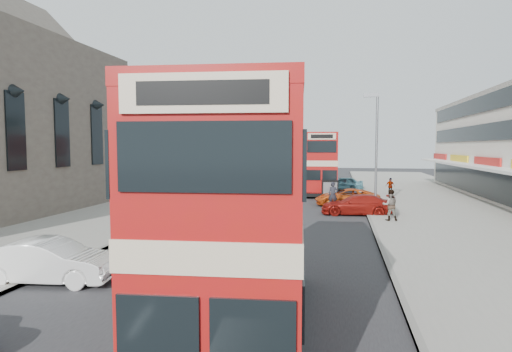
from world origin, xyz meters
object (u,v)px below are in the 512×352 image
Objects in this scene: street_lamp at (375,144)px; car_right_c at (343,183)px; pedestrian_near at (390,205)px; cyclist at (333,202)px; car_right_a at (357,205)px; coach at (191,202)px; bus_main at (245,216)px; bus_second at (320,163)px; car_left_front at (50,261)px; pedestrian_far at (390,186)px; car_right_b at (347,197)px.

street_lamp reaches higher than car_right_c.
pedestrian_near is 4.72m from cyclist.
car_right_c is (-0.85, 15.70, 0.03)m from car_right_a.
car_right_a is 1.70m from cyclist.
coach is at bearing -147.52° from street_lamp.
cyclist is (-3.44, 3.21, -0.33)m from pedestrian_near.
street_lamp is at bearing -109.09° from bus_main.
bus_second is 2.32× the size of car_left_front.
street_lamp is 1.93× the size of car_right_c.
car_right_c is 15.13m from cyclist.
pedestrian_far is (4.33, -4.21, 0.21)m from car_right_c.
cyclist is at bearing -35.47° from car_left_front.
car_right_c is (-0.27, 11.72, 0.04)m from car_right_b.
bus_second is 4.81× the size of cyclist.
coach is at bearing -134.96° from cyclist.
bus_main reaches higher than pedestrian_far.
pedestrian_near is 1.23× the size of pedestrian_far.
bus_second is 5.46× the size of pedestrian_near.
bus_main is 4.70× the size of cyclist.
cyclist is at bearing 38.72° from coach.
bus_main is 2.14× the size of car_right_a.
pedestrian_far is at bearing 148.97° from car_right_b.
pedestrian_near reaches higher than pedestrian_far.
coach is at bearing -42.12° from car_right_b.
car_right_a is (3.41, 18.67, -2.24)m from bus_main.
pedestrian_far is at bearing 66.98° from cyclist.
street_lamp is at bearing -78.42° from pedestrian_near.
car_left_front is at bearing -22.62° from car_right_c.
car_right_a is (3.03, -12.05, -2.31)m from bus_second.
cyclist is (-1.59, 0.59, 0.08)m from car_right_a.
car_right_b is at bearing -174.92° from car_right_a.
car_right_a is 1.13× the size of car_right_c.
bus_main is at bearing -103.66° from street_lamp.
car_left_front is (-11.91, -16.32, -4.05)m from street_lamp.
bus_second reaches higher than coach.
bus_second reaches higher than pedestrian_near.
car_right_b is at bearing 75.28° from cyclist.
bus_main is at bearing -13.53° from car_right_a.
pedestrian_far is at bearing 170.78° from bus_second.
street_lamp is 0.78× the size of bus_second.
car_left_front is 1.07× the size of car_right_c.
car_right_b is at bearing 46.15° from coach.
pedestrian_near is at bearing -113.57° from bus_main.
coach is 13.80m from car_right_b.
bus_main is 22.93m from car_right_b.
car_right_c is at bearing 178.65° from car_right_b.
bus_main is 5.34× the size of pedestrian_near.
coach is 10.63m from cyclist.
bus_main is 34.53m from car_right_c.
car_left_front is 31.26m from pedestrian_far.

